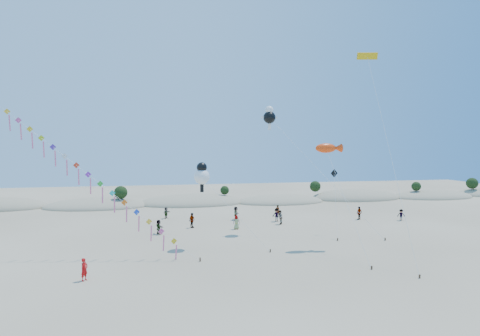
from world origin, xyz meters
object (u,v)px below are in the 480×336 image
(kite_train, at_px, (54,149))
(parafoil_kite, at_px, (368,60))
(flyer_foreground, at_px, (84,269))
(fish_kite, at_px, (329,148))

(kite_train, relative_size, parafoil_kite, 1.22)
(flyer_foreground, bearing_deg, fish_kite, -41.80)
(kite_train, xyz_separation_m, flyer_foreground, (3.96, -8.42, -9.17))
(kite_train, relative_size, fish_kite, 2.36)
(fish_kite, bearing_deg, parafoil_kite, 16.91)
(kite_train, height_order, fish_kite, kite_train)
(parafoil_kite, bearing_deg, flyer_foreground, -163.70)
(parafoil_kite, bearing_deg, kite_train, 179.56)
(kite_train, distance_m, flyer_foreground, 13.07)
(kite_train, bearing_deg, fish_kite, -3.81)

